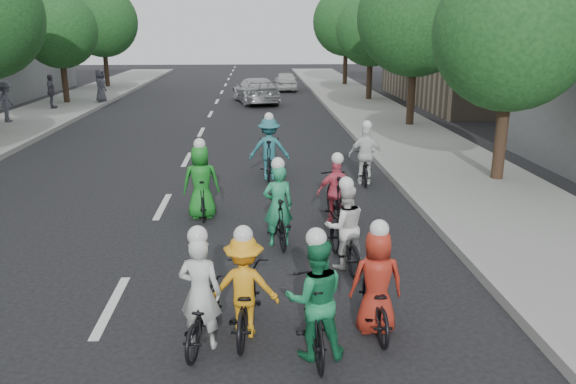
{
  "coord_description": "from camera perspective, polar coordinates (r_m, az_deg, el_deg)",
  "views": [
    {
      "loc": [
        2.26,
        -7.88,
        4.08
      ],
      "look_at": [
        2.86,
        2.65,
        1.0
      ],
      "focal_mm": 35.0,
      "sensor_mm": 36.0,
      "label": 1
    }
  ],
  "objects": [
    {
      "name": "ground",
      "position": [
        9.15,
        -17.51,
        -11.0
      ],
      "size": [
        120.0,
        120.0,
        0.0
      ],
      "primitive_type": "plane",
      "color": "black",
      "rests_on": "ground"
    },
    {
      "name": "sidewalk_right",
      "position": [
        19.2,
        14.25,
        3.75
      ],
      "size": [
        4.0,
        80.0,
        0.15
      ],
      "primitive_type": "cube",
      "color": "gray",
      "rests_on": "ground"
    },
    {
      "name": "curb_right",
      "position": [
        18.7,
        8.53,
        3.79
      ],
      "size": [
        0.18,
        80.0,
        0.18
      ],
      "primitive_type": "cube",
      "color": "#999993",
      "rests_on": "ground"
    },
    {
      "name": "bldg_se",
      "position": [
        34.71,
        20.82,
        15.15
      ],
      "size": [
        10.0,
        14.0,
        8.0
      ],
      "primitive_type": "cube",
      "color": "gray",
      "rests_on": "ground"
    },
    {
      "name": "tree_l_4",
      "position": [
        33.55,
        -22.21,
        14.94
      ],
      "size": [
        4.0,
        4.0,
        5.97
      ],
      "color": "black",
      "rests_on": "ground"
    },
    {
      "name": "tree_l_5",
      "position": [
        42.19,
        -18.36,
        16.1
      ],
      "size": [
        4.8,
        4.8,
        6.93
      ],
      "color": "black",
      "rests_on": "ground"
    },
    {
      "name": "tree_r_0",
      "position": [
        15.88,
        21.81,
        14.76
      ],
      "size": [
        4.0,
        4.0,
        5.97
      ],
      "color": "black",
      "rests_on": "ground"
    },
    {
      "name": "tree_r_1",
      "position": [
        24.37,
        12.87,
        16.93
      ],
      "size": [
        4.8,
        4.8,
        6.93
      ],
      "color": "black",
      "rests_on": "ground"
    },
    {
      "name": "tree_r_2",
      "position": [
        33.13,
        8.45,
        15.92
      ],
      "size": [
        4.0,
        4.0,
        5.97
      ],
      "color": "black",
      "rests_on": "ground"
    },
    {
      "name": "tree_r_3",
      "position": [
        41.99,
        5.96,
        16.81
      ],
      "size": [
        4.8,
        4.8,
        6.93
      ],
      "color": "black",
      "rests_on": "ground"
    },
    {
      "name": "cyclist_0",
      "position": [
        7.66,
        -8.78,
        -11.41
      ],
      "size": [
        0.81,
        1.61,
        1.7
      ],
      "rotation": [
        0.0,
        0.0,
        2.96
      ],
      "color": "black",
      "rests_on": "ground"
    },
    {
      "name": "cyclist_1",
      "position": [
        7.32,
        2.73,
        -11.59
      ],
      "size": [
        0.8,
        1.72,
        1.75
      ],
      "rotation": [
        0.0,
        0.0,
        3.17
      ],
      "color": "black",
      "rests_on": "ground"
    },
    {
      "name": "cyclist_2",
      "position": [
        7.83,
        -4.42,
        -10.31
      ],
      "size": [
        0.98,
        1.76,
        1.6
      ],
      "rotation": [
        0.0,
        0.0,
        3.05
      ],
      "color": "black",
      "rests_on": "ground"
    },
    {
      "name": "cyclist_3",
      "position": [
        12.12,
        4.9,
        -0.4
      ],
      "size": [
        0.86,
        1.88,
        1.58
      ],
      "rotation": [
        0.0,
        0.0,
        3.21
      ],
      "color": "black",
      "rests_on": "ground"
    },
    {
      "name": "cyclist_4",
      "position": [
        7.99,
        8.87,
        -9.98
      ],
      "size": [
        0.73,
        1.62,
        1.65
      ],
      "rotation": [
        0.0,
        0.0,
        3.15
      ],
      "color": "black",
      "rests_on": "ground"
    },
    {
      "name": "cyclist_5",
      "position": [
        10.91,
        -1.02,
        -2.26
      ],
      "size": [
        0.68,
        1.67,
        1.75
      ],
      "rotation": [
        0.0,
        0.0,
        3.29
      ],
      "color": "black",
      "rests_on": "ground"
    },
    {
      "name": "cyclist_6",
      "position": [
        9.96,
        5.72,
        -4.33
      ],
      "size": [
        0.85,
        1.81,
        1.66
      ],
      "rotation": [
        0.0,
        0.0,
        3.29
      ],
      "color": "black",
      "rests_on": "ground"
    },
    {
      "name": "cyclist_7",
      "position": [
        15.69,
        -1.92,
        3.95
      ],
      "size": [
        1.15,
        1.93,
        1.88
      ],
      "rotation": [
        0.0,
        0.0,
        3.09
      ],
      "color": "black",
      "rests_on": "ground"
    },
    {
      "name": "cyclist_8",
      "position": [
        15.39,
        7.85,
        3.07
      ],
      "size": [
        0.97,
        1.57,
        1.74
      ],
      "rotation": [
        0.0,
        0.0,
        3.01
      ],
      "color": "black",
      "rests_on": "ground"
    },
    {
      "name": "cyclist_9",
      "position": [
        12.6,
        -8.77,
        0.41
      ],
      "size": [
        0.86,
        1.52,
        1.8
      ],
      "rotation": [
        0.0,
        0.0,
        3.25
      ],
      "color": "black",
      "rests_on": "ground"
    },
    {
      "name": "follow_car_lead",
      "position": [
        32.19,
        -3.31,
        10.26
      ],
      "size": [
        2.97,
        5.23,
        1.43
      ],
      "primitive_type": "imported",
      "rotation": [
        0.0,
        0.0,
        3.35
      ],
      "color": "#B1B2B6",
      "rests_on": "ground"
    },
    {
      "name": "follow_car_trail",
      "position": [
        38.88,
        -0.25,
        11.21
      ],
      "size": [
        1.51,
        3.74,
        1.27
      ],
      "primitive_type": "imported",
      "rotation": [
        0.0,
        0.0,
        3.14
      ],
      "color": "silver",
      "rests_on": "ground"
    },
    {
      "name": "spectator_0",
      "position": [
        27.5,
        -26.67,
        8.21
      ],
      "size": [
        0.68,
        1.15,
        1.75
      ],
      "primitive_type": "imported",
      "rotation": [
        0.0,
        0.0,
        1.6
      ],
      "color": "#4D4D5A",
      "rests_on": "sidewalk_left"
    },
    {
      "name": "spectator_1",
      "position": [
        31.32,
        -22.93,
        9.4
      ],
      "size": [
        0.62,
        1.07,
        1.71
      ],
      "primitive_type": "imported",
      "rotation": [
        0.0,
        0.0,
        1.79
      ],
      "color": "#53515E",
      "rests_on": "sidewalk_left"
    },
    {
      "name": "spectator_2",
      "position": [
        33.14,
        -18.52,
        10.21
      ],
      "size": [
        0.7,
        0.95,
        1.79
      ],
      "primitive_type": "imported",
      "rotation": [
        0.0,
        0.0,
        1.41
      ],
      "color": "#4B4955",
      "rests_on": "sidewalk_left"
    }
  ]
}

